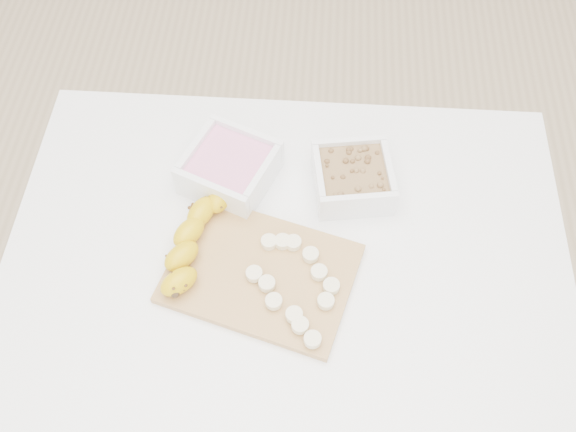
# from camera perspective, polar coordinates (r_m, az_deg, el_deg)

# --- Properties ---
(ground) EXTENTS (3.50, 3.50, 0.00)m
(ground) POSITION_cam_1_polar(r_m,az_deg,el_deg) (1.83, -0.06, -14.47)
(ground) COLOR #C6AD89
(ground) RESTS_ON ground
(table) EXTENTS (1.00, 0.70, 0.75)m
(table) POSITION_cam_1_polar(r_m,az_deg,el_deg) (1.23, -0.09, -5.08)
(table) COLOR white
(table) RESTS_ON ground
(bowl_yogurt) EXTENTS (0.20, 0.20, 0.07)m
(bowl_yogurt) POSITION_cam_1_polar(r_m,az_deg,el_deg) (1.20, -5.21, 4.34)
(bowl_yogurt) COLOR white
(bowl_yogurt) RESTS_ON table
(bowl_granola) EXTENTS (0.16, 0.16, 0.06)m
(bowl_granola) POSITION_cam_1_polar(r_m,az_deg,el_deg) (1.19, 5.77, 3.44)
(bowl_granola) COLOR white
(bowl_granola) RESTS_ON table
(cutting_board) EXTENTS (0.36, 0.30, 0.01)m
(cutting_board) POSITION_cam_1_polar(r_m,az_deg,el_deg) (1.11, -2.43, -5.12)
(cutting_board) COLOR tan
(cutting_board) RESTS_ON table
(banana) EXTENTS (0.16, 0.24, 0.04)m
(banana) POSITION_cam_1_polar(r_m,az_deg,el_deg) (1.12, -8.28, -2.03)
(banana) COLOR #D2A808
(banana) RESTS_ON cutting_board
(banana_slices) EXTENTS (0.16, 0.21, 0.02)m
(banana_slices) POSITION_cam_1_polar(r_m,az_deg,el_deg) (1.08, 0.60, -5.90)
(banana_slices) COLOR #F2E6B9
(banana_slices) RESTS_ON cutting_board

